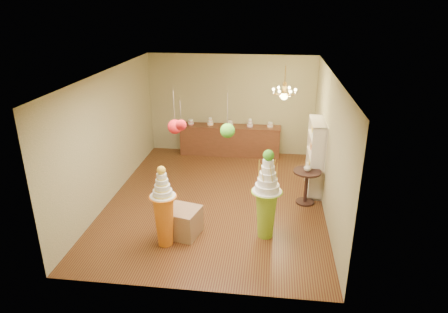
# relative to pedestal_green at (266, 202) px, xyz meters

# --- Properties ---
(floor) EXTENTS (6.50, 6.50, 0.00)m
(floor) POSITION_rel_pedestal_green_xyz_m (-1.21, 1.47, -0.76)
(floor) COLOR #512D16
(floor) RESTS_ON ground
(ceiling) EXTENTS (6.50, 6.50, 0.00)m
(ceiling) POSITION_rel_pedestal_green_xyz_m (-1.21, 1.47, 2.24)
(ceiling) COLOR white
(ceiling) RESTS_ON ground
(wall_back) EXTENTS (5.00, 0.04, 3.00)m
(wall_back) POSITION_rel_pedestal_green_xyz_m (-1.21, 4.72, 0.74)
(wall_back) COLOR tan
(wall_back) RESTS_ON ground
(wall_front) EXTENTS (5.00, 0.04, 3.00)m
(wall_front) POSITION_rel_pedestal_green_xyz_m (-1.21, -1.78, 0.74)
(wall_front) COLOR tan
(wall_front) RESTS_ON ground
(wall_left) EXTENTS (0.04, 6.50, 3.00)m
(wall_left) POSITION_rel_pedestal_green_xyz_m (-3.71, 1.47, 0.74)
(wall_left) COLOR tan
(wall_left) RESTS_ON ground
(wall_right) EXTENTS (0.04, 6.50, 3.00)m
(wall_right) POSITION_rel_pedestal_green_xyz_m (1.29, 1.47, 0.74)
(wall_right) COLOR tan
(wall_right) RESTS_ON ground
(pedestal_green) EXTENTS (0.62, 0.62, 1.86)m
(pedestal_green) POSITION_rel_pedestal_green_xyz_m (0.00, 0.00, 0.00)
(pedestal_green) COLOR #88B527
(pedestal_green) RESTS_ON floor
(pedestal_orange) EXTENTS (0.60, 0.60, 1.66)m
(pedestal_orange) POSITION_rel_pedestal_green_xyz_m (-1.93, -0.52, -0.10)
(pedestal_orange) COLOR orange
(pedestal_orange) RESTS_ON floor
(burlap_riser) EXTENTS (0.76, 0.76, 0.57)m
(burlap_riser) POSITION_rel_pedestal_green_xyz_m (-1.66, -0.14, -0.48)
(burlap_riser) COLOR #947050
(burlap_riser) RESTS_ON floor
(sideboard) EXTENTS (3.04, 0.54, 1.16)m
(sideboard) POSITION_rel_pedestal_green_xyz_m (-1.21, 4.44, -0.29)
(sideboard) COLOR #5A2F1C
(sideboard) RESTS_ON floor
(shelving_unit) EXTENTS (0.33, 1.20, 1.80)m
(shelving_unit) POSITION_rel_pedestal_green_xyz_m (1.13, 2.27, 0.14)
(shelving_unit) COLOR beige
(shelving_unit) RESTS_ON floor
(round_table) EXTENTS (0.72, 0.72, 0.82)m
(round_table) POSITION_rel_pedestal_green_xyz_m (0.89, 1.53, -0.23)
(round_table) COLOR black
(round_table) RESTS_ON floor
(vase) EXTENTS (0.22, 0.22, 0.18)m
(vase) POSITION_rel_pedestal_green_xyz_m (0.89, 1.53, 0.15)
(vase) COLOR beige
(vase) RESTS_ON round_table
(pom_red_left) EXTENTS (0.27, 0.27, 0.87)m
(pom_red_left) POSITION_rel_pedestal_green_xyz_m (-1.75, -0.07, 1.50)
(pom_red_left) COLOR #463932
(pom_red_left) RESTS_ON ceiling
(pom_green_mid) EXTENTS (0.27, 0.27, 0.88)m
(pom_green_mid) POSITION_rel_pedestal_green_xyz_m (-0.76, -0.15, 1.49)
(pom_green_mid) COLOR #463932
(pom_green_mid) RESTS_ON ceiling
(pom_red_right) EXTENTS (0.18, 0.18, 0.57)m
(pom_red_right) POSITION_rel_pedestal_green_xyz_m (-1.47, -0.76, 1.76)
(pom_red_right) COLOR #463932
(pom_red_right) RESTS_ON ceiling
(chandelier) EXTENTS (0.64, 0.64, 0.85)m
(chandelier) POSITION_rel_pedestal_green_xyz_m (0.30, 2.78, 1.54)
(chandelier) COLOR gold
(chandelier) RESTS_ON ceiling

